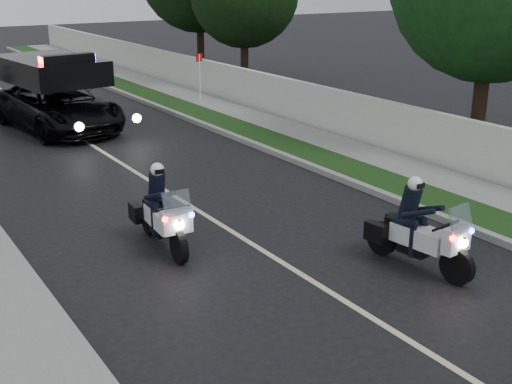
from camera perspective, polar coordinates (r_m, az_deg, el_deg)
ground at (r=11.43m, az=5.68°, el=-8.12°), size 120.00×120.00×0.00m
curb_right at (r=21.42m, az=-2.16°, el=4.87°), size 0.20×60.00×0.15m
grass_verge at (r=21.77m, az=-0.56°, el=5.11°), size 1.20×60.00×0.16m
sidewalk_right at (r=22.47m, az=2.26°, el=5.52°), size 1.40×60.00×0.16m
property_wall at (r=22.91m, az=4.36°, el=7.45°), size 0.22×60.00×1.50m
lane_marking at (r=19.75m, az=-12.47°, el=3.06°), size 0.12×50.00×0.01m
police_moto_left at (r=13.08m, az=-7.92°, el=-4.67°), size 0.83×2.01×1.67m
police_moto_right at (r=12.43m, az=13.45°, el=-6.31°), size 0.94×2.07×1.70m
police_suv at (r=23.45m, az=-16.37°, el=5.13°), size 3.31×6.00×2.78m
sign_post at (r=27.17m, az=-4.77°, el=7.56°), size 0.38×0.38×2.05m
tree_right_a at (r=21.41m, az=18.12°, el=3.74°), size 6.21×6.21×9.65m
tree_right_b at (r=20.84m, az=18.26°, el=3.35°), size 6.30×6.30×9.46m
tree_right_c at (r=31.11m, az=-0.98°, el=9.00°), size 5.07×5.07×8.09m
tree_right_e at (r=34.63m, az=-4.69°, el=9.91°), size 7.54×7.54×9.81m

